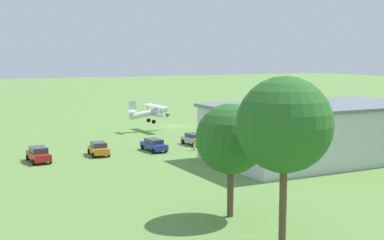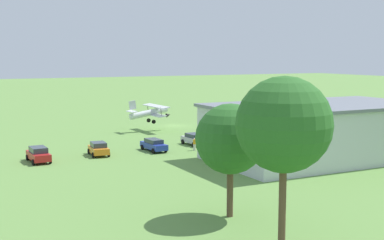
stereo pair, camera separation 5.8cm
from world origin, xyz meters
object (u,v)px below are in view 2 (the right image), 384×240
(person_by_parked_cars, at_px, (302,127))
(tree_behind_hangar_right, at_px, (230,139))
(car_blue, at_px, (154,145))
(biplane, at_px, (150,112))
(person_beside_truck, at_px, (280,134))
(tree_by_windsock, at_px, (284,125))
(car_green, at_px, (312,129))
(person_at_fence_line, at_px, (194,144))
(car_red, at_px, (38,154))
(person_crossing_taxiway, at_px, (286,132))
(car_silver, at_px, (194,139))
(car_orange, at_px, (99,149))
(hangar, at_px, (319,131))

(person_by_parked_cars, distance_m, tree_behind_hangar_right, 46.64)
(car_blue, height_order, person_by_parked_cars, person_by_parked_cars)
(tree_behind_hangar_right, bearing_deg, biplane, -105.08)
(person_beside_truck, bearing_deg, tree_by_windsock, 53.94)
(biplane, xyz_separation_m, car_blue, (6.32, 16.43, -2.18))
(car_green, height_order, person_at_fence_line, car_green)
(car_green, bearing_deg, tree_by_windsock, 48.41)
(car_blue, bearing_deg, car_red, 2.04)
(biplane, relative_size, person_crossing_taxiway, 4.79)
(car_silver, xyz_separation_m, tree_behind_hangar_right, (12.05, 29.32, 4.98))
(person_crossing_taxiway, bearing_deg, car_green, -174.31)
(tree_behind_hangar_right, bearing_deg, car_orange, -86.99)
(tree_by_windsock, height_order, tree_behind_hangar_right, tree_by_windsock)
(biplane, bearing_deg, car_red, 39.59)
(hangar, xyz_separation_m, car_red, (29.16, -12.67, -2.31))
(hangar, relative_size, biplane, 3.28)
(tree_by_windsock, relative_size, tree_behind_hangar_right, 1.27)
(hangar, height_order, car_silver, hangar)
(tree_by_windsock, bearing_deg, person_beside_truck, -126.06)
(hangar, height_order, person_by_parked_cars, hangar)
(hangar, relative_size, car_blue, 5.39)
(car_green, height_order, person_crossing_taxiway, car_green)
(biplane, bearing_deg, person_at_fence_line, 84.94)
(biplane, distance_m, car_green, 24.85)
(car_orange, distance_m, person_crossing_taxiway, 28.08)
(biplane, relative_size, car_silver, 1.81)
(car_red, xyz_separation_m, person_crossing_taxiway, (-35.20, -1.70, -0.08))
(hangar, xyz_separation_m, car_silver, (8.50, -14.90, -2.38))
(hangar, bearing_deg, tree_by_windsock, 45.60)
(car_blue, distance_m, tree_by_windsock, 35.97)
(car_silver, height_order, person_beside_truck, person_beside_truck)
(person_beside_truck, bearing_deg, person_by_parked_cars, -148.06)
(biplane, xyz_separation_m, person_beside_truck, (-13.02, 16.20, -2.21))
(car_orange, distance_m, person_at_fence_line, 11.91)
(car_blue, height_order, person_beside_truck, person_beside_truck)
(hangar, bearing_deg, car_blue, -41.28)
(car_orange, bearing_deg, car_red, 6.01)
(car_silver, height_order, person_at_fence_line, person_at_fence_line)
(car_red, height_order, person_by_parked_cars, car_red)
(car_orange, bearing_deg, hangar, 148.64)
(car_silver, distance_m, tree_behind_hangar_right, 32.09)
(person_crossing_taxiway, height_order, tree_by_windsock, tree_by_windsock)
(car_red, xyz_separation_m, tree_behind_hangar_right, (-8.61, 27.09, 4.91))
(hangar, relative_size, car_orange, 6.17)
(car_blue, bearing_deg, person_at_fence_line, 157.73)
(person_at_fence_line, height_order, tree_by_windsock, tree_by_windsock)
(biplane, height_order, tree_behind_hangar_right, tree_behind_hangar_right)
(car_red, bearing_deg, car_orange, -173.99)
(person_by_parked_cars, xyz_separation_m, tree_behind_hangar_right, (32.81, 32.76, 5.02))
(biplane, relative_size, car_blue, 1.64)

